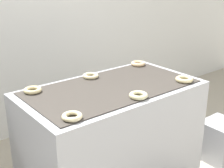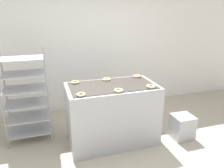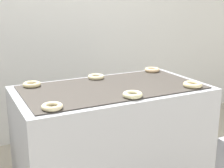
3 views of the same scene
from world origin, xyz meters
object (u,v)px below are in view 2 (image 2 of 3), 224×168
(donut_far_right, at_px, (137,76))
(donut_far_left, at_px, (75,82))
(glaze_bin, at_px, (182,127))
(fryer_machine, at_px, (112,114))
(donut_near_left, at_px, (81,94))
(donut_far_center, at_px, (107,79))
(baking_rack_cart, at_px, (26,96))
(donut_near_center, at_px, (119,90))
(donut_near_right, at_px, (151,86))

(donut_far_right, bearing_deg, donut_far_left, -178.99)
(donut_far_left, xyz_separation_m, donut_far_right, (1.08, 0.02, 0.00))
(glaze_bin, bearing_deg, fryer_machine, 166.33)
(donut_near_left, xyz_separation_m, donut_far_center, (0.53, 0.56, 0.00))
(donut_far_left, bearing_deg, fryer_machine, -27.09)
(baking_rack_cart, bearing_deg, donut_far_right, -5.83)
(baking_rack_cart, relative_size, donut_far_right, 11.36)
(fryer_machine, bearing_deg, baking_rack_cart, 159.74)
(donut_near_center, relative_size, donut_near_right, 0.95)
(donut_near_left, xyz_separation_m, donut_far_left, (0.00, 0.55, 0.00))
(glaze_bin, distance_m, donut_near_center, 1.40)
(donut_near_left, bearing_deg, donut_far_left, 89.66)
(donut_near_center, relative_size, donut_far_left, 1.01)
(donut_near_left, height_order, donut_far_center, same)
(donut_far_right, bearing_deg, baking_rack_cart, 174.17)
(donut_near_left, bearing_deg, donut_far_right, 27.96)
(baking_rack_cart, height_order, donut_near_left, baking_rack_cart)
(donut_near_right, distance_m, donut_far_center, 0.77)
(glaze_bin, xyz_separation_m, donut_far_left, (-1.69, 0.55, 0.79))
(donut_far_left, bearing_deg, donut_far_right, 1.01)
(donut_far_left, bearing_deg, donut_near_right, -27.06)
(fryer_machine, bearing_deg, donut_near_right, -27.02)
(donut_near_center, bearing_deg, donut_far_right, 47.14)
(baking_rack_cart, xyz_separation_m, donut_near_left, (0.76, -0.76, 0.22))
(glaze_bin, height_order, donut_far_center, donut_far_center)
(donut_far_right, bearing_deg, fryer_machine, -151.96)
(donut_near_right, relative_size, donut_far_center, 1.06)
(fryer_machine, distance_m, donut_near_right, 0.78)
(fryer_machine, bearing_deg, donut_near_center, -88.44)
(donut_far_right, bearing_deg, donut_near_left, -152.04)
(baking_rack_cart, bearing_deg, donut_near_center, -30.46)
(baking_rack_cart, distance_m, donut_far_center, 1.32)
(baking_rack_cart, xyz_separation_m, donut_far_left, (0.77, -0.21, 0.22))
(donut_far_right, bearing_deg, donut_near_right, -91.57)
(baking_rack_cart, distance_m, donut_near_center, 1.53)
(donut_near_center, bearing_deg, donut_near_left, 179.34)
(fryer_machine, height_order, glaze_bin, fryer_machine)
(donut_near_left, relative_size, donut_far_left, 0.97)
(glaze_bin, relative_size, donut_near_right, 2.90)
(fryer_machine, distance_m, donut_near_center, 0.58)
(baking_rack_cart, bearing_deg, fryer_machine, -20.26)
(donut_far_left, bearing_deg, donut_near_left, -90.34)
(glaze_bin, relative_size, donut_near_center, 3.06)
(donut_near_center, relative_size, donut_far_right, 1.00)
(donut_far_left, bearing_deg, donut_near_center, -46.12)
(glaze_bin, height_order, donut_near_right, donut_near_right)
(donut_near_center, distance_m, donut_far_center, 0.57)
(donut_near_left, bearing_deg, donut_near_right, 0.65)
(fryer_machine, xyz_separation_m, donut_far_right, (0.55, 0.29, 0.51))
(baking_rack_cart, xyz_separation_m, donut_far_center, (1.29, -0.20, 0.22))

